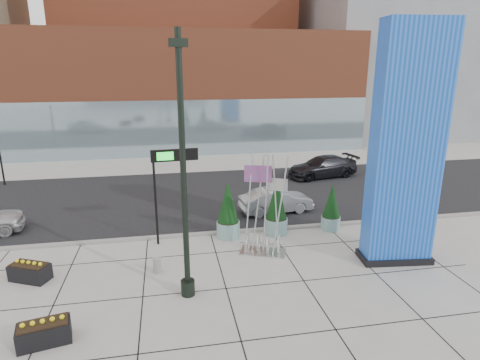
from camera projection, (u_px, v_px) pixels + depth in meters
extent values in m
plane|color=#9E9991|center=(197.00, 277.00, 15.55)|extent=(160.00, 160.00, 0.00)
cube|color=black|center=(184.00, 197.00, 25.00)|extent=(80.00, 12.00, 0.02)
cube|color=gray|center=(190.00, 235.00, 19.31)|extent=(80.00, 0.30, 0.12)
cube|color=#A34D2F|center=(183.00, 91.00, 39.73)|extent=(34.00, 10.00, 11.00)
cube|color=#8CA5B2|center=(187.00, 128.00, 36.02)|extent=(34.00, 0.60, 5.00)
cube|color=slate|center=(390.00, 56.00, 47.90)|extent=(20.00, 18.00, 18.00)
cube|color=#0C4AB9|center=(406.00, 148.00, 15.68)|extent=(2.77, 1.36, 9.62)
cube|color=black|center=(394.00, 257.00, 16.96)|extent=(3.01, 1.59, 0.27)
cylinder|color=black|center=(183.00, 173.00, 13.16)|extent=(0.20, 0.20, 9.04)
cylinder|color=black|center=(188.00, 287.00, 14.32)|extent=(0.50, 0.50, 0.56)
cube|color=black|center=(178.00, 43.00, 12.04)|extent=(0.60, 0.33, 0.25)
cube|color=silver|center=(263.00, 252.00, 17.64)|extent=(2.19, 1.64, 0.05)
cylinder|color=silver|center=(250.00, 207.00, 16.76)|extent=(0.08, 0.08, 4.46)
cylinder|color=silver|center=(257.00, 204.00, 17.12)|extent=(0.08, 0.08, 4.46)
cylinder|color=silver|center=(266.00, 205.00, 16.97)|extent=(0.08, 0.08, 4.46)
cylinder|color=silver|center=(274.00, 202.00, 17.29)|extent=(0.08, 0.08, 4.46)
cylinder|color=silver|center=(281.00, 205.00, 16.95)|extent=(0.08, 0.08, 4.46)
torus|color=silver|center=(249.00, 245.00, 17.33)|extent=(0.36, 0.78, 0.81)
torus|color=silver|center=(258.00, 243.00, 17.58)|extent=(0.36, 0.78, 0.81)
torus|color=silver|center=(269.00, 244.00, 17.49)|extent=(0.36, 0.78, 0.81)
torus|color=silver|center=(277.00, 241.00, 17.74)|extent=(0.36, 0.78, 0.81)
cube|color=red|center=(258.00, 174.00, 16.62)|extent=(1.12, 0.39, 0.71)
cube|color=silver|center=(276.00, 183.00, 16.97)|extent=(0.81, 0.45, 0.54)
cylinder|color=gray|center=(157.00, 265.00, 15.84)|extent=(0.32, 0.32, 0.63)
cylinder|color=black|center=(156.00, 199.00, 17.89)|extent=(0.10, 0.10, 4.34)
cube|color=black|center=(175.00, 156.00, 17.51)|extent=(2.08, 0.36, 0.52)
cube|color=#19D833|center=(165.00, 156.00, 17.33)|extent=(0.72, 0.08, 0.36)
cylinder|color=#7DA8A6|center=(330.00, 223.00, 20.09)|extent=(0.95, 0.95, 0.67)
cylinder|color=black|center=(331.00, 216.00, 20.00)|extent=(0.87, 0.87, 0.06)
cone|color=black|center=(332.00, 200.00, 19.77)|extent=(0.86, 0.86, 1.71)
cylinder|color=#7DA8A6|center=(276.00, 226.00, 19.58)|extent=(1.12, 1.12, 0.78)
cylinder|color=black|center=(276.00, 218.00, 19.47)|extent=(1.03, 1.03, 0.07)
cone|color=black|center=(277.00, 199.00, 19.20)|extent=(1.00, 1.00, 2.01)
cylinder|color=#7DA8A6|center=(228.00, 229.00, 19.16)|extent=(1.11, 1.11, 0.78)
cylinder|color=black|center=(228.00, 222.00, 19.06)|extent=(1.02, 1.02, 0.07)
cone|color=black|center=(228.00, 202.00, 18.78)|extent=(1.00, 1.00, 1.99)
cube|color=black|center=(30.00, 272.00, 15.30)|extent=(1.63, 1.28, 0.63)
cube|color=black|center=(29.00, 265.00, 15.21)|extent=(1.50, 1.14, 0.06)
cube|color=black|center=(44.00, 334.00, 11.81)|extent=(1.59, 1.03, 0.63)
cube|color=black|center=(43.00, 324.00, 11.72)|extent=(1.47, 0.91, 0.06)
imported|color=#9B9DA3|center=(276.00, 201.00, 22.28)|extent=(4.20, 1.88, 1.34)
imported|color=black|center=(322.00, 167.00, 29.41)|extent=(5.53, 3.04, 1.52)
cylinder|color=black|center=(1.00, 162.00, 27.17)|extent=(0.12, 0.12, 3.20)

